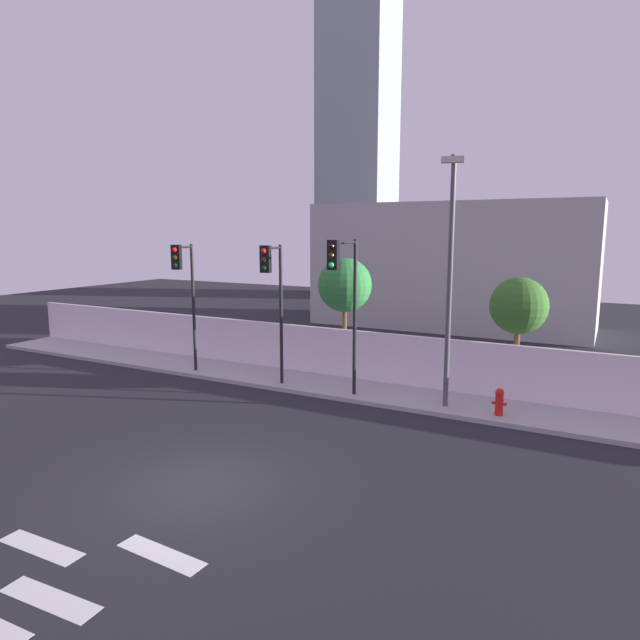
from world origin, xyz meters
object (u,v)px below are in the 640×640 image
Objects in this scene: traffic_light_center at (344,285)px; street_lamp_curbside at (450,268)px; fire_hydrant at (499,401)px; traffic_light_right at (273,285)px; roadside_tree_leftmost at (345,285)px; traffic_light_left at (185,281)px; roadside_tree_midleft at (519,306)px.

traffic_light_center is 3.29m from street_lamp_curbside.
traffic_light_center is 6.25× the size of fire_hydrant.
traffic_light_right is 1.09× the size of roadside_tree_leftmost.
traffic_light_left is 5.98× the size of fire_hydrant.
roadside_tree_midleft is at bearing 60.75° from street_lamp_curbside.
street_lamp_curbside is at bearing -177.37° from fire_hydrant.
street_lamp_curbside is (3.14, 0.78, 0.59)m from traffic_light_center.
traffic_light_right is at bearing -107.19° from roadside_tree_leftmost.
traffic_light_center is 5.86m from fire_hydrant.
traffic_light_center reaches higher than roadside_tree_leftmost.
roadside_tree_midleft is at bearing 24.62° from traffic_light_right.
fire_hydrant is at bearing 4.99° from traffic_light_right.
traffic_light_left is at bearing -163.32° from roadside_tree_midleft.
roadside_tree_leftmost reaches higher than roadside_tree_midleft.
roadside_tree_leftmost is at bearing 115.29° from traffic_light_center.
traffic_light_right is at bearing -0.13° from traffic_light_left.
traffic_light_center is 6.04m from roadside_tree_midleft.
roadside_tree_leftmost is (-1.73, 3.65, -0.42)m from traffic_light_center.
traffic_light_right reaches higher than roadside_tree_leftmost.
roadside_tree_midleft is at bearing 16.68° from traffic_light_left.
roadside_tree_midleft is at bearing 37.60° from traffic_light_center.
street_lamp_curbside is at bearing 5.63° from traffic_light_right.
fire_hydrant is (11.49, 0.65, -3.16)m from traffic_light_left.
traffic_light_left is 6.09m from roadside_tree_leftmost.
traffic_light_center is 1.04× the size of traffic_light_right.
fire_hydrant is 3.76m from roadside_tree_midleft.
fire_hydrant is at bearing 10.25° from traffic_light_center.
fire_hydrant is (1.61, 0.07, -3.92)m from street_lamp_curbside.
traffic_light_right is (-2.79, 0.20, -0.16)m from traffic_light_center.
street_lamp_curbside reaches higher than traffic_light_left.
roadside_tree_leftmost is at bearing 34.44° from traffic_light_left.
roadside_tree_leftmost is at bearing 156.65° from fire_hydrant.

